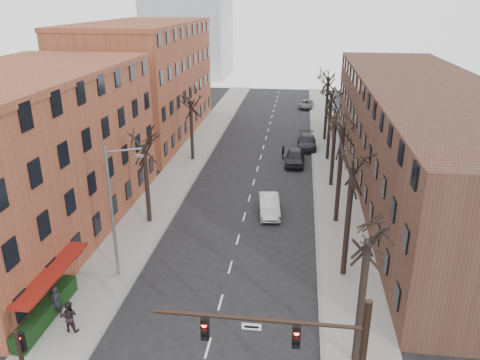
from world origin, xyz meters
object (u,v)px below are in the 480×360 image
(silver_sedan, at_px, (269,205))
(parked_car_near, at_px, (295,157))
(pedestrian_a, at_px, (56,302))
(parked_car_mid, at_px, (307,142))

(silver_sedan, height_order, parked_car_near, parked_car_near)
(silver_sedan, bearing_deg, pedestrian_a, -132.59)
(silver_sedan, distance_m, pedestrian_a, 19.12)
(silver_sedan, height_order, parked_car_mid, parked_car_mid)
(parked_car_near, relative_size, pedestrian_a, 2.60)
(parked_car_mid, height_order, pedestrian_a, pedestrian_a)
(parked_car_mid, relative_size, pedestrian_a, 2.83)
(parked_car_near, xyz_separation_m, pedestrian_a, (-12.97, -28.66, 0.26))
(parked_car_mid, distance_m, pedestrian_a, 37.74)
(parked_car_near, relative_size, parked_car_mid, 0.92)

